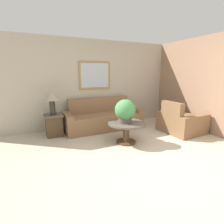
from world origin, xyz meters
The scene contains 9 objects.
ground_plane centered at (0.00, 0.00, 0.00)m, with size 20.00×20.00×0.00m, color #BCAD93.
wall_back centered at (0.00, 2.93, 1.31)m, with size 6.71×0.09×2.60m.
wall_right centered at (2.38, 1.45, 1.30)m, with size 0.06×4.90×2.60m.
couch_main centered at (-0.10, 2.43, 0.29)m, with size 2.26×0.87×0.88m.
armchair centered at (1.74, 1.19, 0.28)m, with size 1.01×1.06×0.88m.
coffee_table centered at (-0.01, 1.18, 0.36)m, with size 0.86×0.86×0.49m.
side_table centered at (-1.51, 2.39, 0.29)m, with size 0.47×0.47×0.57m.
table_lamp centered at (-1.51, 2.39, 1.03)m, with size 0.42×0.42×0.64m.
potted_plant_on_table centered at (-0.04, 1.19, 0.78)m, with size 0.48×0.48×0.54m.
Camera 1 is at (-1.97, -2.24, 1.63)m, focal length 28.00 mm.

